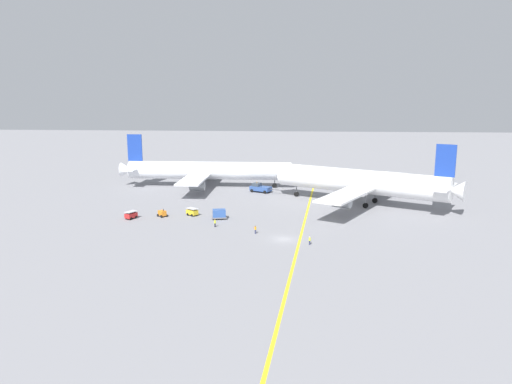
# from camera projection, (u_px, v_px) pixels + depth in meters

# --- Properties ---
(ground_plane) EXTENTS (600.00, 600.00, 0.00)m
(ground_plane) POSITION_uv_depth(u_px,v_px,m) (284.00, 239.00, 89.75)
(ground_plane) COLOR gray
(taxiway_stripe) EXTENTS (10.37, 119.63, 0.01)m
(taxiway_stripe) POSITION_uv_depth(u_px,v_px,m) (303.00, 226.00, 99.22)
(taxiway_stripe) COLOR yellow
(taxiway_stripe) RESTS_ON ground
(airliner_at_gate_left) EXTENTS (54.32, 42.47, 15.65)m
(airliner_at_gate_left) POSITION_uv_depth(u_px,v_px,m) (208.00, 171.00, 142.23)
(airliner_at_gate_left) COLOR white
(airliner_at_gate_left) RESTS_ON ground
(airliner_being_pushed) EXTENTS (45.90, 45.81, 16.13)m
(airliner_being_pushed) POSITION_uv_depth(u_px,v_px,m) (360.00, 182.00, 118.33)
(airliner_being_pushed) COLOR white
(airliner_being_pushed) RESTS_ON ground
(pushback_tug) EXTENTS (8.85, 5.42, 2.86)m
(pushback_tug) POSITION_uv_depth(u_px,v_px,m) (260.00, 188.00, 134.75)
(pushback_tug) COLOR #2D4C8C
(pushback_tug) RESTS_ON ground
(gse_baggage_cart_near_cluster) EXTENTS (2.58, 3.14, 1.71)m
(gse_baggage_cart_near_cluster) POSITION_uv_depth(u_px,v_px,m) (131.00, 215.00, 104.83)
(gse_baggage_cart_near_cluster) COLOR red
(gse_baggage_cart_near_cluster) RESTS_ON ground
(gse_container_dolly_flat) EXTENTS (3.60, 2.84, 2.15)m
(gse_container_dolly_flat) POSITION_uv_depth(u_px,v_px,m) (219.00, 214.00, 104.60)
(gse_container_dolly_flat) COLOR slate
(gse_container_dolly_flat) RESTS_ON ground
(gse_gpu_cart_small) EXTENTS (2.62, 2.61, 1.90)m
(gse_gpu_cart_small) POSITION_uv_depth(u_px,v_px,m) (162.00, 213.00, 106.74)
(gse_gpu_cart_small) COLOR orange
(gse_gpu_cart_small) RESTS_ON ground
(gse_baggage_cart_trailing) EXTENTS (3.13, 2.88, 1.71)m
(gse_baggage_cart_trailing) POSITION_uv_depth(u_px,v_px,m) (192.00, 212.00, 107.79)
(gse_baggage_cart_trailing) COLOR gold
(gse_baggage_cart_trailing) RESTS_ON ground
(ground_crew_marshaller_foreground) EXTENTS (0.36, 0.50, 1.66)m
(ground_crew_marshaller_foreground) POSITION_uv_depth(u_px,v_px,m) (215.00, 223.00, 98.09)
(ground_crew_marshaller_foreground) COLOR black
(ground_crew_marshaller_foreground) RESTS_ON ground
(ground_crew_wing_walker_right) EXTENTS (0.50, 0.36, 1.63)m
(ground_crew_wing_walker_right) POSITION_uv_depth(u_px,v_px,m) (255.00, 229.00, 93.33)
(ground_crew_wing_walker_right) COLOR #2D3351
(ground_crew_wing_walker_right) RESTS_ON ground
(ground_crew_ramp_agent_by_cones) EXTENTS (0.36, 0.36, 1.56)m
(ground_crew_ramp_agent_by_cones) POSITION_uv_depth(u_px,v_px,m) (310.00, 240.00, 86.23)
(ground_crew_ramp_agent_by_cones) COLOR #2D3351
(ground_crew_ramp_agent_by_cones) RESTS_ON ground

